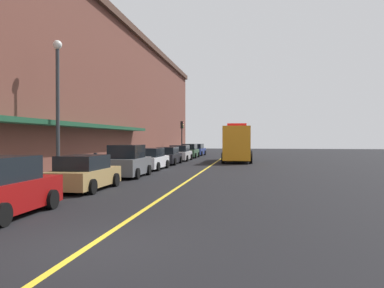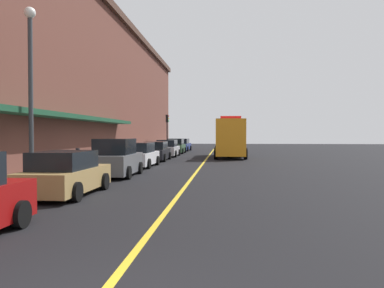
{
  "view_description": "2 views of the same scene",
  "coord_description": "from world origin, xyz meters",
  "px_view_note": "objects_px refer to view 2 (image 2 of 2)",
  "views": [
    {
      "loc": [
        3.44,
        -7.98,
        2.31
      ],
      "look_at": [
        -1.04,
        21.44,
        1.88
      ],
      "focal_mm": 36.98,
      "sensor_mm": 36.0,
      "label": 1
    },
    {
      "loc": [
        1.64,
        -4.28,
        2.15
      ],
      "look_at": [
        -0.55,
        20.68,
        1.5
      ],
      "focal_mm": 35.85,
      "sensor_mm": 36.0,
      "label": 2
    }
  ],
  "objects_px": {
    "utility_truck": "(230,138)",
    "street_lamp_left": "(31,76)",
    "parked_car_3": "(140,155)",
    "parked_car_6": "(176,146)",
    "traffic_light_near": "(167,126)",
    "parked_car_7": "(182,145)",
    "parking_meter_0": "(148,146)",
    "parking_meter_4": "(118,151)",
    "parking_meter_1": "(78,157)",
    "parked_car_2": "(116,159)",
    "parked_car_1": "(66,174)",
    "parked_car_5": "(168,149)",
    "parked_car_4": "(156,152)"
  },
  "relations": [
    {
      "from": "parking_meter_1",
      "to": "traffic_light_near",
      "type": "bearing_deg",
      "value": 89.87
    },
    {
      "from": "parked_car_5",
      "to": "parked_car_3",
      "type": "bearing_deg",
      "value": 179.27
    },
    {
      "from": "parked_car_1",
      "to": "parked_car_5",
      "type": "relative_size",
      "value": 0.94
    },
    {
      "from": "parked_car_3",
      "to": "parked_car_1",
      "type": "bearing_deg",
      "value": -179.27
    },
    {
      "from": "parked_car_3",
      "to": "parking_meter_4",
      "type": "bearing_deg",
      "value": 102.37
    },
    {
      "from": "parked_car_4",
      "to": "parking_meter_0",
      "type": "bearing_deg",
      "value": 20.14
    },
    {
      "from": "traffic_light_near",
      "to": "parked_car_7",
      "type": "bearing_deg",
      "value": 68.21
    },
    {
      "from": "parking_meter_1",
      "to": "traffic_light_near",
      "type": "relative_size",
      "value": 0.31
    },
    {
      "from": "parking_meter_4",
      "to": "parked_car_3",
      "type": "bearing_deg",
      "value": 11.64
    },
    {
      "from": "parked_car_3",
      "to": "parked_car_6",
      "type": "xyz_separation_m",
      "value": [
        0.1,
        17.74,
        0.02
      ]
    },
    {
      "from": "parked_car_5",
      "to": "parked_car_2",
      "type": "bearing_deg",
      "value": 179.55
    },
    {
      "from": "parked_car_4",
      "to": "parked_car_7",
      "type": "distance_m",
      "value": 17.97
    },
    {
      "from": "parked_car_1",
      "to": "parked_car_6",
      "type": "relative_size",
      "value": 1.01
    },
    {
      "from": "parked_car_7",
      "to": "utility_truck",
      "type": "bearing_deg",
      "value": -153.22
    },
    {
      "from": "parked_car_7",
      "to": "utility_truck",
      "type": "xyz_separation_m",
      "value": [
        5.98,
        -13.02,
        1.0
      ]
    },
    {
      "from": "utility_truck",
      "to": "parking_meter_4",
      "type": "relative_size",
      "value": 6.49
    },
    {
      "from": "parked_car_1",
      "to": "parked_car_2",
      "type": "height_order",
      "value": "parked_car_2"
    },
    {
      "from": "parked_car_7",
      "to": "parked_car_1",
      "type": "bearing_deg",
      "value": -177.97
    },
    {
      "from": "parked_car_6",
      "to": "parking_meter_4",
      "type": "distance_m",
      "value": 18.09
    },
    {
      "from": "parking_meter_1",
      "to": "parked_car_5",
      "type": "bearing_deg",
      "value": 85.61
    },
    {
      "from": "parking_meter_4",
      "to": "traffic_light_near",
      "type": "distance_m",
      "value": 20.9
    },
    {
      "from": "parked_car_5",
      "to": "parked_car_6",
      "type": "relative_size",
      "value": 1.07
    },
    {
      "from": "traffic_light_near",
      "to": "parking_meter_4",
      "type": "bearing_deg",
      "value": -90.17
    },
    {
      "from": "parking_meter_1",
      "to": "parking_meter_4",
      "type": "relative_size",
      "value": 1.0
    },
    {
      "from": "parking_meter_1",
      "to": "parking_meter_4",
      "type": "height_order",
      "value": "same"
    },
    {
      "from": "parking_meter_1",
      "to": "parking_meter_0",
      "type": "bearing_deg",
      "value": 90.0
    },
    {
      "from": "parked_car_2",
      "to": "street_lamp_left",
      "type": "xyz_separation_m",
      "value": [
        -2.05,
        -4.62,
        3.51
      ]
    },
    {
      "from": "parked_car_5",
      "to": "parking_meter_4",
      "type": "xyz_separation_m",
      "value": [
        -1.44,
        -11.99,
        0.3
      ]
    },
    {
      "from": "parked_car_7",
      "to": "parking_meter_0",
      "type": "relative_size",
      "value": 3.54
    },
    {
      "from": "parked_car_3",
      "to": "parking_meter_4",
      "type": "distance_m",
      "value": 1.45
    },
    {
      "from": "parked_car_5",
      "to": "traffic_light_near",
      "type": "bearing_deg",
      "value": 8.45
    },
    {
      "from": "parked_car_2",
      "to": "parking_meter_0",
      "type": "bearing_deg",
      "value": 4.76
    },
    {
      "from": "parked_car_6",
      "to": "parked_car_4",
      "type": "bearing_deg",
      "value": 179.59
    },
    {
      "from": "utility_truck",
      "to": "street_lamp_left",
      "type": "height_order",
      "value": "street_lamp_left"
    },
    {
      "from": "parking_meter_0",
      "to": "parking_meter_1",
      "type": "bearing_deg",
      "value": -90.0
    },
    {
      "from": "parked_car_6",
      "to": "parked_car_2",
      "type": "bearing_deg",
      "value": 179.89
    },
    {
      "from": "parking_meter_4",
      "to": "parked_car_1",
      "type": "bearing_deg",
      "value": -83.06
    },
    {
      "from": "parked_car_6",
      "to": "traffic_light_near",
      "type": "bearing_deg",
      "value": 27.19
    },
    {
      "from": "parked_car_6",
      "to": "parking_meter_0",
      "type": "bearing_deg",
      "value": 169.56
    },
    {
      "from": "utility_truck",
      "to": "parked_car_4",
      "type": "bearing_deg",
      "value": -50.75
    },
    {
      "from": "parked_car_2",
      "to": "parked_car_6",
      "type": "distance_m",
      "value": 23.41
    },
    {
      "from": "parked_car_1",
      "to": "parked_car_7",
      "type": "relative_size",
      "value": 0.94
    },
    {
      "from": "parking_meter_4",
      "to": "traffic_light_near",
      "type": "height_order",
      "value": "traffic_light_near"
    },
    {
      "from": "utility_truck",
      "to": "traffic_light_near",
      "type": "distance_m",
      "value": 12.16
    },
    {
      "from": "parked_car_2",
      "to": "traffic_light_near",
      "type": "height_order",
      "value": "traffic_light_near"
    },
    {
      "from": "utility_truck",
      "to": "traffic_light_near",
      "type": "height_order",
      "value": "traffic_light_near"
    },
    {
      "from": "parking_meter_0",
      "to": "parking_meter_4",
      "type": "distance_m",
      "value": 9.97
    },
    {
      "from": "parked_car_4",
      "to": "parked_car_1",
      "type": "bearing_deg",
      "value": 179.36
    },
    {
      "from": "parked_car_1",
      "to": "street_lamp_left",
      "type": "xyz_separation_m",
      "value": [
        -1.99,
        1.38,
        3.66
      ]
    },
    {
      "from": "parked_car_7",
      "to": "parking_meter_1",
      "type": "height_order",
      "value": "parked_car_7"
    }
  ]
}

